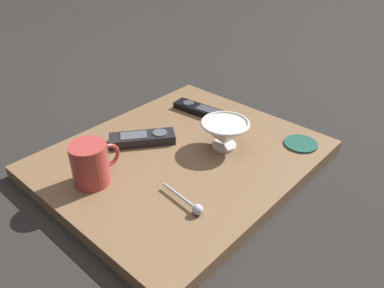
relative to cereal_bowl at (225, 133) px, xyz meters
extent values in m
plane|color=black|center=(0.06, 0.10, -0.08)|extent=(6.00, 6.00, 0.00)
cube|color=brown|center=(0.06, 0.10, -0.06)|extent=(0.57, 0.68, 0.04)
cylinder|color=beige|center=(0.00, 0.00, -0.04)|extent=(0.07, 0.07, 0.01)
cone|color=beige|center=(0.00, 0.00, 0.00)|extent=(0.13, 0.13, 0.06)
torus|color=beige|center=(0.00, 0.00, 0.03)|extent=(0.13, 0.13, 0.01)
cylinder|color=#A53833|center=(0.13, 0.33, 0.01)|extent=(0.09, 0.09, 0.10)
torus|color=#A53833|center=(0.13, 0.28, 0.01)|extent=(0.02, 0.06, 0.06)
cylinder|color=#A3A5B2|center=(-0.06, 0.24, -0.03)|extent=(0.11, 0.02, 0.01)
sphere|color=#A3A5B2|center=(-0.12, 0.24, -0.03)|extent=(0.02, 0.02, 0.02)
cube|color=black|center=(0.18, 0.13, -0.03)|extent=(0.15, 0.17, 0.02)
cylinder|color=#4C4C54|center=(0.15, 0.09, -0.02)|extent=(0.04, 0.04, 0.00)
cube|color=#4C4C54|center=(0.19, 0.15, -0.02)|extent=(0.07, 0.08, 0.00)
cube|color=black|center=(0.17, -0.10, -0.03)|extent=(0.19, 0.07, 0.02)
cylinder|color=#3A3A42|center=(0.22, -0.10, -0.02)|extent=(0.03, 0.03, 0.00)
cube|color=#3A3A42|center=(0.14, -0.11, -0.02)|extent=(0.08, 0.04, 0.00)
cylinder|color=#194738|center=(-0.15, -0.15, -0.04)|extent=(0.09, 0.09, 0.01)
camera|label=1|loc=(-0.51, 0.69, 0.51)|focal=35.56mm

